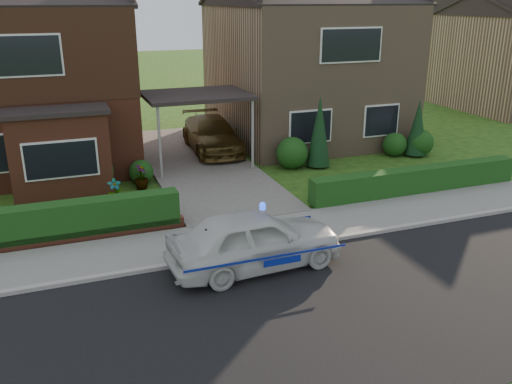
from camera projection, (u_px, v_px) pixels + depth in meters
name	position (u px, v px, depth m)	size (l,w,h in m)	color
ground	(336.00, 311.00, 11.13)	(120.00, 120.00, 0.00)	#1F4311
road	(336.00, 311.00, 11.13)	(60.00, 6.00, 0.02)	black
kerb	(279.00, 248.00, 13.79)	(60.00, 0.16, 0.12)	#9E9993
sidewalk	(264.00, 233.00, 14.72)	(60.00, 2.00, 0.10)	slate
driveway	(199.00, 164.00, 20.80)	(3.80, 12.00, 0.12)	#666059
house_left	(25.00, 62.00, 20.19)	(7.50, 9.53, 7.25)	brown
house_right	(305.00, 55.00, 24.14)	(7.50, 8.06, 7.25)	#907358
carport_link	(196.00, 97.00, 19.89)	(3.80, 3.00, 2.77)	black
dwarf_wall	(36.00, 242.00, 13.82)	(7.70, 0.25, 0.36)	brown
hedge_left	(37.00, 246.00, 14.02)	(7.50, 0.55, 0.90)	#153711
hedge_right	(414.00, 194.00, 17.76)	(7.50, 0.55, 0.80)	#153711
shrub_left_mid	(93.00, 173.00, 17.78)	(1.32, 1.32, 1.32)	#153711
shrub_left_near	(141.00, 172.00, 18.65)	(0.84, 0.84, 0.84)	#153711
shrub_right_near	(292.00, 153.00, 20.27)	(1.20, 1.20, 1.20)	#153711
shrub_right_mid	(395.00, 144.00, 21.91)	(0.96, 0.96, 0.96)	#153711
shrub_right_far	(420.00, 143.00, 21.96)	(1.08, 1.08, 1.08)	#153711
conifer_a	(319.00, 134.00, 20.18)	(0.90, 0.90, 2.60)	black
conifer_b	(417.00, 129.00, 21.70)	(0.90, 0.90, 2.20)	black
police_car	(255.00, 240.00, 12.71)	(3.82, 4.25, 1.58)	silver
driveway_car	(212.00, 134.00, 22.23)	(1.88, 4.62, 1.34)	brown
potted_plant_a	(115.00, 192.00, 16.75)	(0.43, 0.29, 0.81)	gray
potted_plant_b	(157.00, 207.00, 15.71)	(0.40, 0.32, 0.72)	gray
potted_plant_c	(141.00, 177.00, 18.10)	(0.46, 0.46, 0.82)	gray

